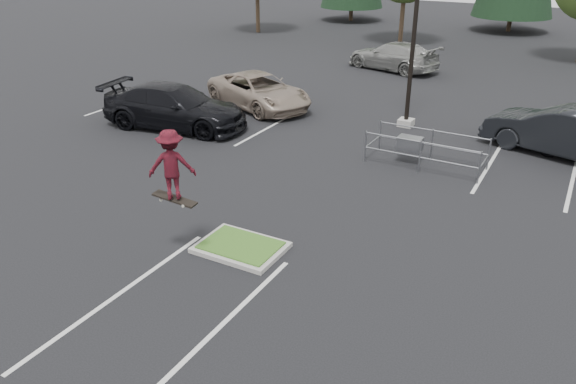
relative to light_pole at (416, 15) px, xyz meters
The scene contains 10 objects.
ground 12.85m from the light_pole, 92.39° to the right, with size 120.00×120.00×0.00m, color black.
grass_median 12.82m from the light_pole, 92.39° to the right, with size 2.20×1.60×0.16m.
stall_lines 7.74m from the light_pole, 107.24° to the right, with size 22.62×17.60×0.01m.
light_pole is the anchor object (origin of this frame).
cart_corral 5.75m from the light_pole, 68.86° to the right, with size 4.06×1.53×1.14m.
skateboarder 13.27m from the light_pole, 97.45° to the right, with size 1.28×1.15×1.87m.
car_l_tan 7.97m from the light_pole, behind, with size 2.60×5.64×1.57m, color gray.
car_l_black 10.45m from the light_pole, 150.31° to the right, with size 2.51×6.16×1.79m, color black.
car_r_charc 7.04m from the light_pole, ahead, with size 1.92×5.50×1.81m, color black.
car_far_silver 11.42m from the light_pole, 112.03° to the left, with size 2.29×5.63×1.63m, color gray.
Camera 1 is at (7.17, -10.44, 7.50)m, focal length 35.00 mm.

